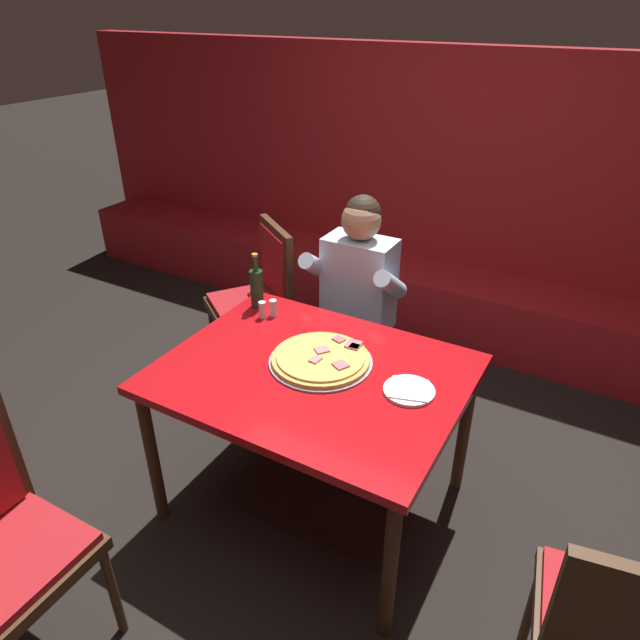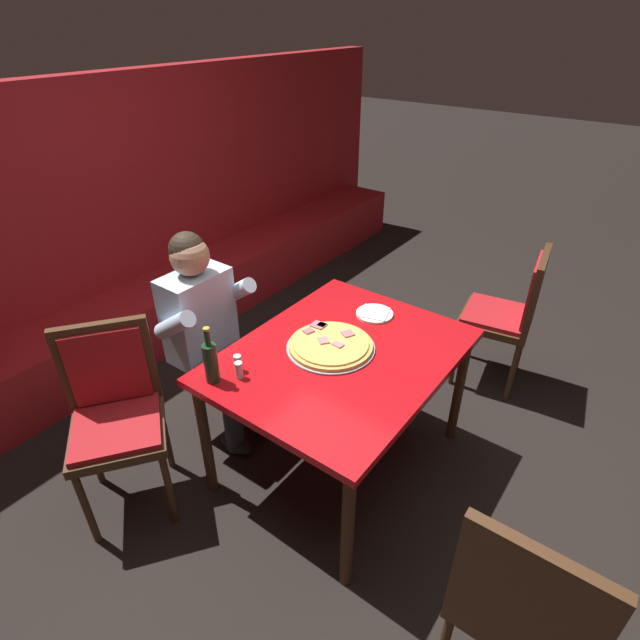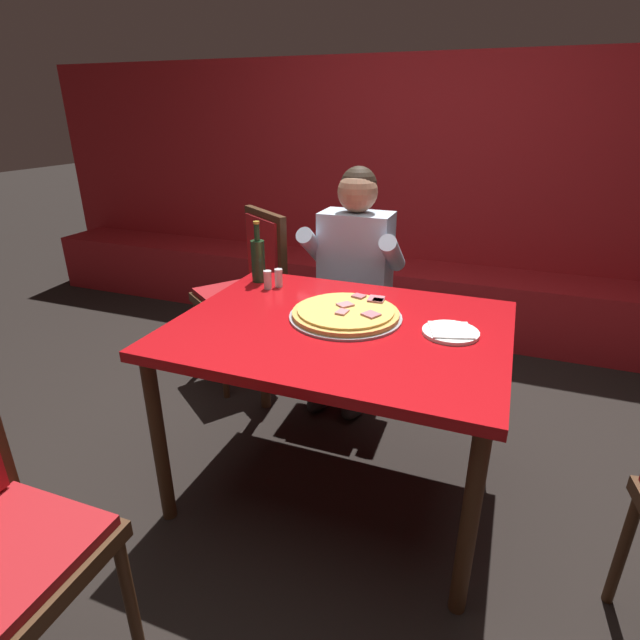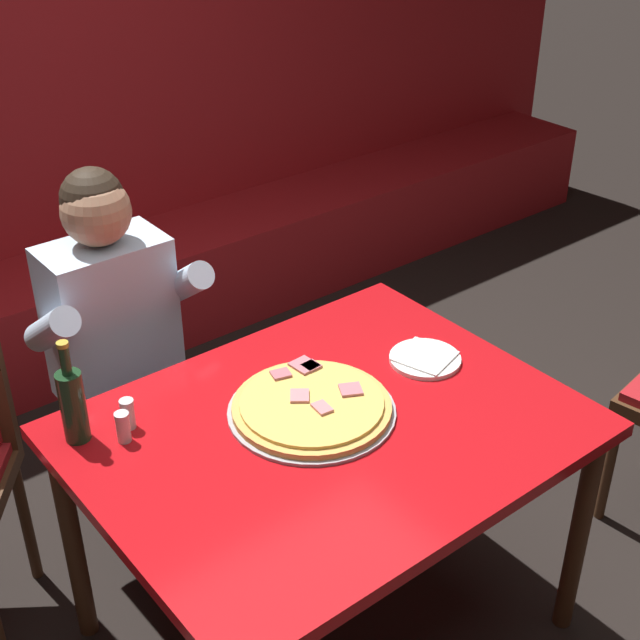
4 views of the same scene
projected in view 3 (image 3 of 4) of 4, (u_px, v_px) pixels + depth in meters
The scene contains 11 objects.
ground_plane at pixel (337, 481), 2.25m from camera, with size 24.00×24.00×0.00m, color black.
booth_wall_panel at pixel (434, 194), 3.74m from camera, with size 6.80×0.16×1.90m, color #A3191E.
booth_bench at pixel (419, 298), 3.75m from camera, with size 6.46×0.48×0.46m, color #A3191E.
main_dining_table at pixel (340, 342), 1.97m from camera, with size 1.27×1.00×0.77m.
pizza at pixel (346, 314), 1.99m from camera, with size 0.45×0.45×0.05m.
plate_white_paper at pixel (451, 332), 1.85m from camera, with size 0.21×0.21×0.02m.
beer_bottle at pixel (258, 259), 2.38m from camera, with size 0.07×0.07×0.29m.
shaker_parmesan at pixel (268, 281), 2.31m from camera, with size 0.04×0.04×0.09m.
shaker_red_pepper_flakes at pixel (279, 279), 2.34m from camera, with size 0.04×0.04×0.09m.
diner_seated_blue_shirt at pixel (351, 278), 2.68m from camera, with size 0.53×0.53×1.27m.
dining_chair_near_right at pixel (249, 283), 2.95m from camera, with size 0.61×0.61×1.01m.
Camera 3 is at (0.57, -1.69, 1.55)m, focal length 28.00 mm.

